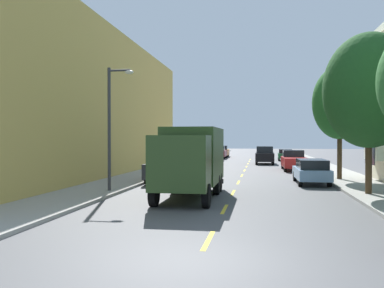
% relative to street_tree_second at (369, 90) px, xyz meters
% --- Properties ---
extents(ground_plane, '(160.00, 160.00, 0.00)m').
position_rel_street_tree_second_xyz_m(ground_plane, '(-6.40, 18.38, -5.00)').
color(ground_plane, '#4C4C4F').
extents(sidewalk_left, '(3.20, 120.00, 0.14)m').
position_rel_street_tree_second_xyz_m(sidewalk_left, '(-13.50, 16.38, -4.93)').
color(sidewalk_left, '#99968E').
rests_on(sidewalk_left, ground_plane).
extents(sidewalk_right, '(3.20, 120.00, 0.14)m').
position_rel_street_tree_second_xyz_m(sidewalk_right, '(0.70, 16.38, -4.93)').
color(sidewalk_right, '#99968E').
rests_on(sidewalk_right, ground_plane).
extents(lane_centerline_dashes, '(0.14, 47.20, 0.01)m').
position_rel_street_tree_second_xyz_m(lane_centerline_dashes, '(-6.40, 12.88, -5.00)').
color(lane_centerline_dashes, yellow).
rests_on(lane_centerline_dashes, ground_plane).
extents(apartment_block_opposite, '(10.00, 36.00, 10.56)m').
position_rel_street_tree_second_xyz_m(apartment_block_opposite, '(-20.10, 8.38, 0.28)').
color(apartment_block_opposite, tan).
rests_on(apartment_block_opposite, ground_plane).
extents(street_tree_second, '(4.24, 4.24, 7.59)m').
position_rel_street_tree_second_xyz_m(street_tree_second, '(0.00, 0.00, 0.00)').
color(street_tree_second, '#47331E').
rests_on(street_tree_second, sidewalk_right).
extents(street_tree_third, '(3.47, 3.47, 7.30)m').
position_rel_street_tree_second_xyz_m(street_tree_third, '(0.00, 7.30, 0.05)').
color(street_tree_third, '#47331E').
rests_on(street_tree_third, sidewalk_right).
extents(street_lamp, '(1.35, 0.28, 6.14)m').
position_rel_street_tree_second_xyz_m(street_lamp, '(-12.33, -0.86, -1.26)').
color(street_lamp, '#38383D').
rests_on(street_lamp, sidewalk_left).
extents(delivery_box_truck, '(2.42, 7.19, 3.25)m').
position_rel_street_tree_second_xyz_m(delivery_box_truck, '(-8.20, -1.59, -3.15)').
color(delivery_box_truck, '#2D471E').
rests_on(delivery_box_truck, ground_plane).
extents(parked_pickup_burgundy, '(2.07, 5.33, 1.73)m').
position_rel_street_tree_second_xyz_m(parked_pickup_burgundy, '(-10.79, 36.55, -4.17)').
color(parked_pickup_burgundy, maroon).
rests_on(parked_pickup_burgundy, ground_plane).
extents(parked_wagon_sky, '(1.87, 4.72, 1.50)m').
position_rel_street_tree_second_xyz_m(parked_wagon_sky, '(-2.01, 5.19, -4.20)').
color(parked_wagon_sky, '#7A9EC6').
rests_on(parked_wagon_sky, ground_plane).
extents(parked_pickup_red, '(2.06, 5.32, 1.73)m').
position_rel_street_tree_second_xyz_m(parked_pickup_red, '(-2.15, 16.36, -4.17)').
color(parked_pickup_red, '#AD1E1E').
rests_on(parked_pickup_red, ground_plane).
extents(parked_pickup_champagne, '(2.07, 5.33, 1.73)m').
position_rel_street_tree_second_xyz_m(parked_pickup_champagne, '(-10.80, 20.66, -4.17)').
color(parked_pickup_champagne, tan).
rests_on(parked_pickup_champagne, ground_plane).
extents(parked_suv_charcoal, '(2.05, 4.84, 1.93)m').
position_rel_street_tree_second_xyz_m(parked_suv_charcoal, '(-10.80, 4.91, -4.01)').
color(parked_suv_charcoal, '#333338').
rests_on(parked_suv_charcoal, ground_plane).
extents(parked_sedan_forest, '(1.92, 4.55, 1.43)m').
position_rel_street_tree_second_xyz_m(parked_sedan_forest, '(-1.96, 32.99, -4.25)').
color(parked_sedan_forest, '#194C28').
rests_on(parked_sedan_forest, ground_plane).
extents(parked_sedan_teal, '(1.85, 4.52, 1.43)m').
position_rel_street_tree_second_xyz_m(parked_sedan_teal, '(-10.62, 30.21, -4.25)').
color(parked_sedan_teal, '#195B60').
rests_on(parked_sedan_teal, ground_plane).
extents(parked_pickup_orange, '(2.10, 5.34, 1.73)m').
position_rel_street_tree_second_xyz_m(parked_pickup_orange, '(-10.85, 41.99, -4.17)').
color(parked_pickup_orange, orange).
rests_on(parked_pickup_orange, ground_plane).
extents(moving_black_sedan, '(1.95, 4.80, 1.93)m').
position_rel_street_tree_second_xyz_m(moving_black_sedan, '(-4.60, 25.19, -4.01)').
color(moving_black_sedan, black).
rests_on(moving_black_sedan, ground_plane).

